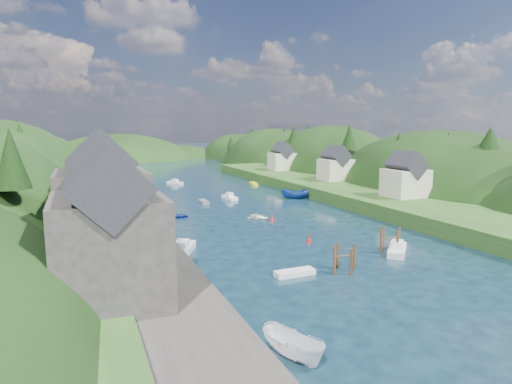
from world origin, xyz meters
name	(u,v)px	position (x,y,z in m)	size (l,w,h in m)	color
ground	(217,196)	(0.00, 50.00, 0.00)	(600.00, 600.00, 0.00)	black
hillside_left	(3,226)	(-45.00, 75.00, -8.03)	(44.00, 245.56, 52.00)	black
hillside_right	(330,199)	(45.00, 75.00, -7.41)	(36.00, 245.56, 48.00)	black
far_hills	(144,180)	(1.22, 174.01, -10.80)	(103.00, 68.00, 44.00)	black
hill_trees	(203,143)	(1.32, 65.88, 10.98)	(92.95, 148.07, 11.92)	black
quay_left	(114,233)	(-24.00, 20.00, 1.00)	(12.00, 110.00, 2.00)	#2D2B28
terrace_left_grass	(56,236)	(-31.00, 20.00, 1.25)	(12.00, 110.00, 2.50)	#234719
quayside_buildings	(101,207)	(-26.00, 6.39, 7.09)	(8.00, 35.84, 12.90)	#2D2B28
boat_sheds	(91,185)	(-26.00, 39.00, 5.27)	(7.00, 21.00, 7.50)	#2D2D30
terrace_right	(340,190)	(25.00, 40.00, 1.20)	(16.00, 120.00, 2.40)	#234719
right_bank_cottages	(331,166)	(28.00, 48.33, 5.84)	(9.00, 59.24, 8.41)	beige
piling_cluster_near	(344,261)	(-2.71, -2.53, 1.16)	(2.93, 2.76, 3.47)	#382314
piling_cluster_far	(390,242)	(6.61, 1.48, 1.17)	(3.09, 2.90, 3.48)	#382314
channel_buoy_near	(309,239)	(-0.36, 8.95, 0.48)	(0.70, 0.70, 1.10)	#B90E0F
channel_buoy_far	(272,218)	(0.54, 22.51, 0.48)	(0.70, 0.70, 1.10)	#B90E0F
moored_boats	(244,214)	(-2.75, 26.60, 0.62)	(36.41, 94.40, 2.31)	silver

